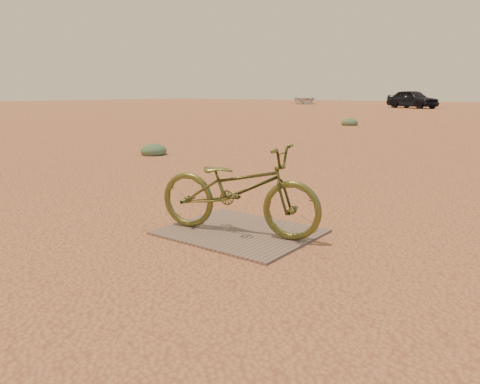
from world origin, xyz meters
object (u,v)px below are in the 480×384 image
Objects in this scene: boat_near_left at (304,99)px; bicycle at (238,189)px; car at (412,99)px; plywood_board at (240,232)px.

bicycle is at bearing -86.39° from boat_near_left.
bicycle is at bearing -141.47° from car.
bicycle is 46.42m from boat_near_left.
bicycle is 0.34× the size of boat_near_left.
car is at bearing 104.85° from plywood_board.
plywood_board is at bearing 5.63° from bicycle.
bicycle is (0.02, -0.06, 0.43)m from plywood_board.
car is (-9.22, 34.78, 0.27)m from bicycle.
car is 0.90× the size of boat_near_left.
boat_near_left is (-22.32, 40.70, 0.04)m from bicycle.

